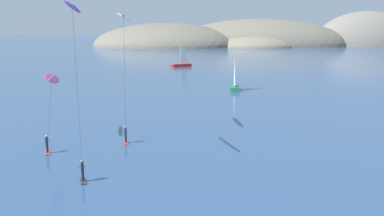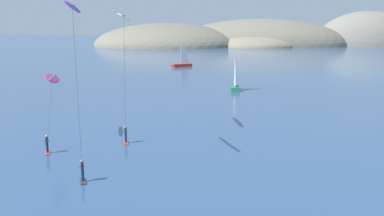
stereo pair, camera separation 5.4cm
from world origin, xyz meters
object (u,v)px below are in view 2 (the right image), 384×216
Objects in this scene: sailboat_near at (234,86)px; kitesurfer_white at (124,25)px; kitesurfer_purple at (73,17)px; kitesurfer_magenta at (52,83)px; sailboat_far at (181,64)px.

kitesurfer_white is (-10.13, -33.00, 10.63)m from sailboat_near.
kitesurfer_white reaches higher than sailboat_near.
kitesurfer_purple is 1.58× the size of kitesurfer_magenta.
sailboat_far is 0.67× the size of kitesurfer_magenta.
sailboat_far is 70.47m from kitesurfer_white.
sailboat_far is at bearing 93.40° from kitesurfer_white.
kitesurfer_white is (4.13, -69.54, 10.63)m from sailboat_far.
sailboat_near is at bearing 75.36° from kitesurfer_purple.
kitesurfer_purple is at bearing -87.96° from sailboat_far.
kitesurfer_purple is at bearing -55.78° from kitesurfer_magenta.
sailboat_near is 46.52m from kitesurfer_purple.
sailboat_far is at bearing 92.04° from kitesurfer_purple.
kitesurfer_white reaches higher than kitesurfer_magenta.
sailboat_near is 1.04× the size of sailboat_far.
kitesurfer_purple reaches higher than sailboat_far.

